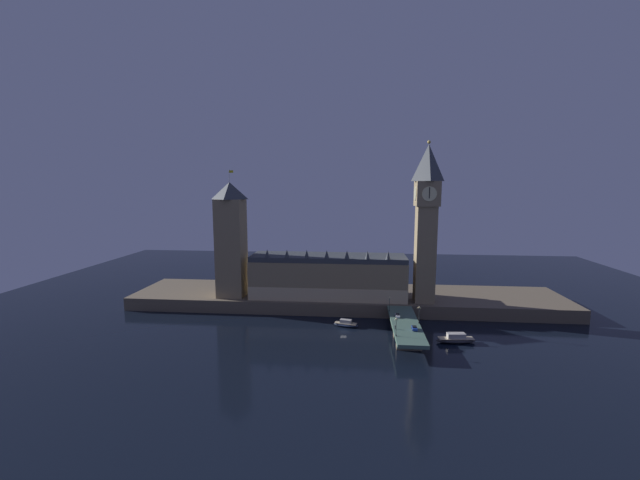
% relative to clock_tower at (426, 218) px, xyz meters
% --- Properties ---
extents(ground_plane, '(400.00, 400.00, 0.00)m').
position_rel_clock_tower_xyz_m(ground_plane, '(-37.71, -26.06, -46.69)').
color(ground_plane, black).
extents(embankment, '(220.00, 42.00, 6.35)m').
position_rel_clock_tower_xyz_m(embankment, '(-37.71, 12.94, -43.52)').
color(embankment, brown).
rests_on(embankment, ground_plane).
extents(parliament_hall, '(76.98, 22.06, 25.15)m').
position_rel_clock_tower_xyz_m(parliament_hall, '(-46.55, 5.28, -29.87)').
color(parliament_hall, '#8E7A56').
rests_on(parliament_hall, embankment).
extents(clock_tower, '(11.27, 11.38, 76.11)m').
position_rel_clock_tower_xyz_m(clock_tower, '(0.00, 0.00, 0.00)').
color(clock_tower, '#8E7A56').
rests_on(clock_tower, embankment).
extents(victoria_tower, '(13.37, 13.37, 63.31)m').
position_rel_clock_tower_xyz_m(victoria_tower, '(-95.10, 1.99, -11.55)').
color(victoria_tower, '#8E7A56').
rests_on(victoria_tower, embankment).
extents(bridge, '(11.18, 46.00, 6.30)m').
position_rel_clock_tower_xyz_m(bridge, '(-12.25, -31.06, -42.30)').
color(bridge, '#476656').
rests_on(bridge, ground_plane).
extents(car_northbound_lead, '(1.88, 4.18, 1.31)m').
position_rel_clock_tower_xyz_m(car_northbound_lead, '(-14.71, -23.69, -39.78)').
color(car_northbound_lead, white).
rests_on(car_northbound_lead, bridge).
extents(car_southbound_lead, '(1.99, 4.09, 1.52)m').
position_rel_clock_tower_xyz_m(car_southbound_lead, '(-9.79, -38.76, -39.68)').
color(car_southbound_lead, navy).
rests_on(car_southbound_lead, bridge).
extents(pedestrian_near_rail, '(0.38, 0.38, 1.69)m').
position_rel_clock_tower_xyz_m(pedestrian_near_rail, '(-17.17, -38.65, -39.50)').
color(pedestrian_near_rail, black).
rests_on(pedestrian_near_rail, bridge).
extents(street_lamp_near, '(1.34, 0.60, 6.96)m').
position_rel_clock_tower_xyz_m(street_lamp_near, '(-17.57, -45.78, -36.04)').
color(street_lamp_near, '#2D3333').
rests_on(street_lamp_near, bridge).
extents(street_lamp_mid, '(1.34, 0.60, 7.06)m').
position_rel_clock_tower_xyz_m(street_lamp_mid, '(-6.93, -31.06, -35.98)').
color(street_lamp_mid, '#2D3333').
rests_on(street_lamp_mid, bridge).
extents(street_lamp_far, '(1.34, 0.60, 6.68)m').
position_rel_clock_tower_xyz_m(street_lamp_far, '(-17.57, -16.34, -36.21)').
color(street_lamp_far, '#2D3333').
rests_on(street_lamp_far, bridge).
extents(boat_upstream, '(11.64, 6.46, 3.26)m').
position_rel_clock_tower_xyz_m(boat_upstream, '(-36.85, -20.35, -45.50)').
color(boat_upstream, '#1E2842').
rests_on(boat_upstream, ground_plane).
extents(boat_downstream, '(15.93, 5.95, 3.93)m').
position_rel_clock_tower_xyz_m(boat_downstream, '(7.18, -34.55, -45.26)').
color(boat_downstream, '#28282D').
rests_on(boat_downstream, ground_plane).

